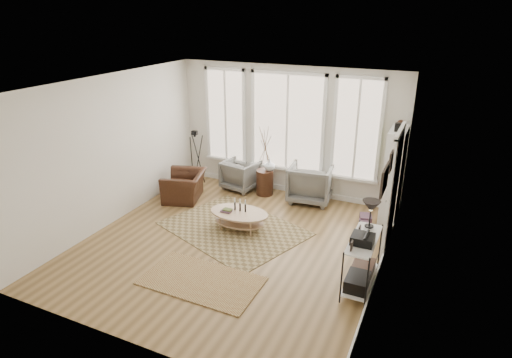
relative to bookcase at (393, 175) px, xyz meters
The scene contains 17 objects.
room 3.30m from the bookcase, 137.70° to the right, with size 5.50×5.54×2.90m.
bay_window 2.57m from the bookcase, 168.63° to the left, with size 4.14×0.12×2.24m.
door 1.10m from the bookcase, 82.91° to the right, with size 0.09×1.06×2.22m.
bookcase is the anchor object (origin of this frame).
low_shelf 2.56m from the bookcase, 91.28° to the right, with size 0.38×1.08×1.30m.
wall_art 2.66m from the bookcase, 86.75° to the right, with size 0.04×0.88×0.44m.
rug_main 3.32m from the bookcase, 147.81° to the right, with size 2.57×1.93×0.01m, color brown.
rug_runner 4.28m from the bookcase, 124.29° to the right, with size 1.86×1.04×0.01m, color brown.
coffee_table 3.14m from the bookcase, 147.41° to the right, with size 1.18×0.77×0.53m.
armchair_left 3.51m from the bookcase, behind, with size 0.75×0.78×0.71m, color slate.
armchair_right 1.83m from the bookcase, behind, with size 0.91×0.94×0.85m, color slate.
side_table 2.81m from the bookcase, behind, with size 0.39×0.39×1.65m.
vase 2.73m from the bookcase, behind, with size 0.26×0.26×0.27m, color silver.
accent_chair 4.48m from the bookcase, 168.53° to the right, with size 0.84×0.96×0.62m, color #392014.
tripod_camera 4.60m from the bookcase, behind, with size 0.47×0.47×1.33m.
book_stack_near 1.03m from the bookcase, 134.31° to the right, with size 0.22×0.28×0.18m, color maroon.
book_stack_far 1.13m from the bookcase, 122.97° to the right, with size 0.18×0.23×0.15m, color maroon.
Camera 1 is at (3.22, -6.03, 4.01)m, focal length 30.00 mm.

